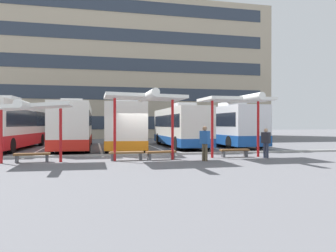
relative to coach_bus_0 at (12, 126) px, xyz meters
name	(u,v)px	position (x,y,z in m)	size (l,w,h in m)	color
ground_plane	(140,156)	(8.52, -7.18, -1.75)	(160.00, 160.00, 0.00)	slate
terminal_building	(112,73)	(8.55, 21.92, 7.52)	(43.62, 12.66, 21.29)	tan
coach_bus_0	(12,126)	(0.00, 0.00, 0.00)	(3.49, 11.14, 3.78)	silver
coach_bus_1	(74,126)	(4.43, -0.08, -0.05)	(2.64, 12.56, 3.63)	silver
coach_bus_2	(127,126)	(8.38, -0.86, -0.07)	(3.84, 12.18, 3.59)	silver
coach_bus_3	(180,127)	(12.75, -0.30, -0.13)	(2.64, 10.50, 3.48)	silver
coach_bus_4	(225,126)	(16.83, -0.11, -0.08)	(2.74, 10.47, 3.61)	silver
lane_stripe_1	(42,149)	(2.13, -0.49, -1.75)	(0.16, 14.00, 0.01)	white
lane_stripe_2	(100,148)	(6.39, -0.49, -1.75)	(0.16, 14.00, 0.01)	white
lane_stripe_3	(155,147)	(10.64, -0.49, -1.75)	(0.16, 14.00, 0.01)	white
lane_stripe_4	(205,147)	(14.90, -0.49, -1.75)	(0.16, 14.00, 0.01)	white
lane_stripe_5	(253,146)	(19.15, -0.49, -1.75)	(0.16, 14.00, 0.01)	white
waiting_shelter_0	(30,108)	(2.94, -9.67, 0.88)	(3.69, 4.28, 2.91)	red
bench_0	(32,155)	(2.94, -9.25, -1.42)	(1.68, 0.49, 0.45)	brown
waiting_shelter_1	(145,99)	(8.40, -9.79, 1.40)	(4.00, 4.59, 3.40)	red
bench_1	(126,154)	(7.50, -9.36, -1.41)	(1.76, 0.48, 0.45)	brown
bench_2	(161,153)	(9.30, -9.43, -1.42)	(1.64, 0.63, 0.45)	brown
waiting_shelter_2	(238,101)	(13.63, -9.42, 1.38)	(3.77, 4.24, 3.39)	red
bench_3	(235,151)	(13.63, -9.04, -1.42)	(1.67, 0.45, 0.45)	brown
platform_kerb	(139,155)	(8.52, -6.96, -1.69)	(44.00, 0.24, 0.12)	#ADADA8
waiting_passenger_0	(266,141)	(15.09, -9.91, -0.81)	(0.45, 0.51, 1.63)	#33384C
waiting_passenger_1	(205,141)	(11.33, -10.55, -0.73)	(0.46, 0.54, 1.76)	brown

